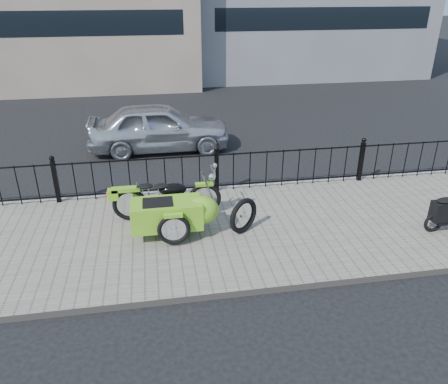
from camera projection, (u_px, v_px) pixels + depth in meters
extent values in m
plane|color=black|center=(226.00, 222.00, 9.01)|extent=(120.00, 120.00, 0.00)
cube|color=slate|center=(231.00, 232.00, 8.54)|extent=(30.00, 3.80, 0.12)
cube|color=gray|center=(216.00, 190.00, 10.26)|extent=(30.00, 0.10, 0.12)
cylinder|color=black|center=(216.00, 155.00, 9.74)|extent=(14.00, 0.04, 0.04)
cylinder|color=black|center=(217.00, 185.00, 10.06)|extent=(14.00, 0.04, 0.04)
cube|color=black|center=(56.00, 182.00, 9.37)|extent=(0.09, 0.09, 0.96)
sphere|color=black|center=(52.00, 158.00, 9.14)|extent=(0.11, 0.11, 0.11)
cube|color=black|center=(217.00, 171.00, 9.91)|extent=(0.09, 0.09, 0.96)
sphere|color=black|center=(216.00, 149.00, 9.67)|extent=(0.11, 0.11, 0.11)
cube|color=black|center=(361.00, 162.00, 10.44)|extent=(0.09, 0.09, 0.96)
sphere|color=black|center=(364.00, 140.00, 10.21)|extent=(0.11, 0.11, 0.11)
cube|color=black|center=(28.00, 24.00, 17.50)|extent=(12.50, 0.06, 1.00)
cube|color=black|center=(326.00, 19.00, 20.37)|extent=(10.50, 0.06, 1.00)
torus|color=black|center=(204.00, 199.00, 8.92)|extent=(0.69, 0.09, 0.69)
torus|color=black|center=(130.00, 205.00, 8.69)|extent=(0.69, 0.09, 0.69)
torus|color=black|center=(174.00, 230.00, 7.80)|extent=(0.60, 0.08, 0.60)
cube|color=gray|center=(168.00, 201.00, 8.80)|extent=(0.34, 0.22, 0.24)
cylinder|color=black|center=(168.00, 204.00, 8.83)|extent=(1.40, 0.04, 0.04)
ellipsoid|color=black|center=(173.00, 190.00, 8.71)|extent=(0.54, 0.29, 0.26)
cylinder|color=silver|center=(213.00, 170.00, 8.68)|extent=(0.03, 0.56, 0.03)
cylinder|color=silver|center=(207.00, 185.00, 8.80)|extent=(0.25, 0.04, 0.59)
sphere|color=silver|center=(212.00, 177.00, 8.74)|extent=(0.15, 0.15, 0.15)
cube|color=#73BD22|center=(204.00, 184.00, 8.78)|extent=(0.36, 0.12, 0.06)
cube|color=#73BD22|center=(126.00, 189.00, 8.54)|extent=(0.55, 0.16, 0.08)
ellipsoid|color=black|center=(162.00, 186.00, 8.64)|extent=(0.31, 0.22, 0.08)
ellipsoid|color=black|center=(145.00, 186.00, 8.58)|extent=(0.31, 0.22, 0.08)
sphere|color=red|center=(108.00, 193.00, 8.51)|extent=(0.07, 0.07, 0.07)
cube|color=yellow|center=(108.00, 199.00, 8.67)|extent=(0.02, 0.14, 0.10)
cube|color=#73BD22|center=(167.00, 214.00, 8.08)|extent=(1.30, 0.62, 0.50)
ellipsoid|color=#73BD22|center=(202.00, 210.00, 8.17)|extent=(0.65, 0.60, 0.54)
cube|color=black|center=(158.00, 203.00, 7.96)|extent=(0.55, 0.43, 0.06)
cube|color=#73BD22|center=(173.00, 216.00, 7.67)|extent=(0.34, 0.11, 0.06)
torus|color=black|center=(434.00, 222.00, 8.34)|extent=(0.39, 0.07, 0.39)
cube|color=black|center=(445.00, 211.00, 8.27)|extent=(0.53, 0.25, 0.38)
ellipsoid|color=black|center=(448.00, 200.00, 8.18)|extent=(0.45, 0.22, 0.09)
torus|color=black|center=(243.00, 216.00, 8.26)|extent=(0.63, 0.49, 0.70)
imported|color=silver|center=(159.00, 127.00, 12.67)|extent=(4.05, 1.63, 1.38)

